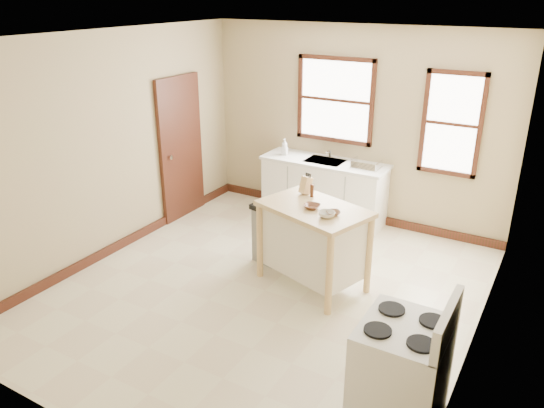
% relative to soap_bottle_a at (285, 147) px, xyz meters
% --- Properties ---
extents(floor, '(5.00, 5.00, 0.00)m').
position_rel_soap_bottle_a_xyz_m(floor, '(0.95, -2.17, -1.04)').
color(floor, beige).
rests_on(floor, ground).
extents(ceiling, '(5.00, 5.00, 0.00)m').
position_rel_soap_bottle_a_xyz_m(ceiling, '(0.95, -2.17, 1.76)').
color(ceiling, white).
rests_on(ceiling, ground).
extents(wall_back, '(4.50, 0.04, 2.80)m').
position_rel_soap_bottle_a_xyz_m(wall_back, '(0.95, 0.33, 0.36)').
color(wall_back, tan).
rests_on(wall_back, ground).
extents(wall_left, '(0.04, 5.00, 2.80)m').
position_rel_soap_bottle_a_xyz_m(wall_left, '(-1.30, -2.17, 0.36)').
color(wall_left, tan).
rests_on(wall_left, ground).
extents(wall_right, '(0.04, 5.00, 2.80)m').
position_rel_soap_bottle_a_xyz_m(wall_right, '(3.20, -2.17, 0.36)').
color(wall_right, tan).
rests_on(wall_right, ground).
extents(window_main, '(1.17, 0.06, 1.22)m').
position_rel_soap_bottle_a_xyz_m(window_main, '(0.65, 0.31, 0.71)').
color(window_main, '#361E0E').
rests_on(window_main, wall_back).
extents(window_side, '(0.77, 0.06, 1.37)m').
position_rel_soap_bottle_a_xyz_m(window_side, '(2.30, 0.31, 0.56)').
color(window_side, '#361E0E').
rests_on(window_side, wall_back).
extents(door_left, '(0.06, 0.90, 2.10)m').
position_rel_soap_bottle_a_xyz_m(door_left, '(-1.26, -0.87, 0.01)').
color(door_left, '#361E0E').
rests_on(door_left, ground).
extents(baseboard_back, '(4.50, 0.04, 0.12)m').
position_rel_soap_bottle_a_xyz_m(baseboard_back, '(0.95, 0.30, -0.98)').
color(baseboard_back, '#361E0E').
rests_on(baseboard_back, ground).
extents(baseboard_left, '(0.04, 5.00, 0.12)m').
position_rel_soap_bottle_a_xyz_m(baseboard_left, '(-1.27, -2.17, -0.98)').
color(baseboard_left, '#361E0E').
rests_on(baseboard_left, ground).
extents(sink_counter, '(1.86, 0.62, 0.92)m').
position_rel_soap_bottle_a_xyz_m(sink_counter, '(0.65, 0.03, -0.58)').
color(sink_counter, white).
rests_on(sink_counter, ground).
extents(faucet, '(0.03, 0.03, 0.22)m').
position_rel_soap_bottle_a_xyz_m(faucet, '(0.65, 0.21, -0.01)').
color(faucet, silver).
rests_on(faucet, sink_counter).
extents(soap_bottle_a, '(0.10, 0.10, 0.24)m').
position_rel_soap_bottle_a_xyz_m(soap_bottle_a, '(0.00, 0.00, 0.00)').
color(soap_bottle_a, '#B2B2B2').
rests_on(soap_bottle_a, sink_counter).
extents(soap_bottle_b, '(0.09, 0.09, 0.17)m').
position_rel_soap_bottle_a_xyz_m(soap_bottle_b, '(0.01, -0.01, -0.04)').
color(soap_bottle_b, '#B2B2B2').
rests_on(soap_bottle_b, sink_counter).
extents(dish_rack, '(0.41, 0.33, 0.10)m').
position_rel_soap_bottle_a_xyz_m(dish_rack, '(1.29, 0.02, -0.07)').
color(dish_rack, silver).
rests_on(dish_rack, sink_counter).
extents(kitchen_island, '(1.37, 1.08, 0.98)m').
position_rel_soap_bottle_a_xyz_m(kitchen_island, '(1.35, -1.75, -0.55)').
color(kitchen_island, tan).
rests_on(kitchen_island, ground).
extents(knife_block, '(0.13, 0.13, 0.20)m').
position_rel_soap_bottle_a_xyz_m(knife_block, '(1.08, -1.44, 0.04)').
color(knife_block, '#D8B871').
rests_on(knife_block, kitchen_island).
extents(pepper_grinder, '(0.05, 0.05, 0.15)m').
position_rel_soap_bottle_a_xyz_m(pepper_grinder, '(1.19, -1.49, 0.01)').
color(pepper_grinder, '#452312').
rests_on(pepper_grinder, kitchen_island).
extents(bowl_a, '(0.20, 0.20, 0.04)m').
position_rel_soap_bottle_a_xyz_m(bowl_a, '(1.34, -1.81, -0.04)').
color(bowl_a, brown).
rests_on(bowl_a, kitchen_island).
extents(bowl_b, '(0.21, 0.21, 0.04)m').
position_rel_soap_bottle_a_xyz_m(bowl_b, '(1.61, -1.84, -0.04)').
color(bowl_b, brown).
rests_on(bowl_b, kitchen_island).
extents(bowl_c, '(0.26, 0.26, 0.06)m').
position_rel_soap_bottle_a_xyz_m(bowl_c, '(1.58, -1.94, -0.03)').
color(bowl_c, silver).
rests_on(bowl_c, kitchen_island).
extents(trash_bin, '(0.46, 0.41, 0.77)m').
position_rel_soap_bottle_a_xyz_m(trash_bin, '(0.63, -1.51, -0.66)').
color(trash_bin, slate).
rests_on(trash_bin, ground).
extents(gas_stove, '(0.71, 0.71, 1.15)m').
position_rel_soap_bottle_a_xyz_m(gas_stove, '(2.87, -3.31, -0.47)').
color(gas_stove, white).
rests_on(gas_stove, ground).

